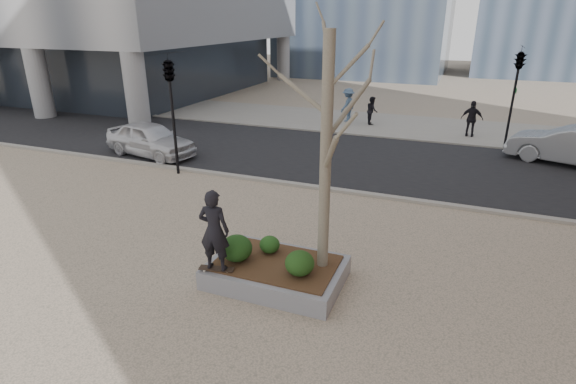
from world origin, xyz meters
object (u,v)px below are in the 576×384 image
at_px(police_car, 150,139).
at_px(planter, 276,272).
at_px(skateboard, 217,269).
at_px(skateboarder, 214,230).

bearing_deg(police_car, planter, -117.56).
bearing_deg(planter, police_car, 141.21).
relative_size(planter, skateboard, 3.85).
height_order(planter, skateboard, skateboard).
height_order(skateboard, skateboarder, skateboarder).
bearing_deg(skateboard, planter, 22.06).
xyz_separation_m(planter, skateboard, (-1.10, -0.77, 0.26)).
relative_size(planter, police_car, 0.70).
xyz_separation_m(planter, skateboarder, (-1.10, -0.77, 1.22)).
relative_size(skateboard, police_car, 0.18).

